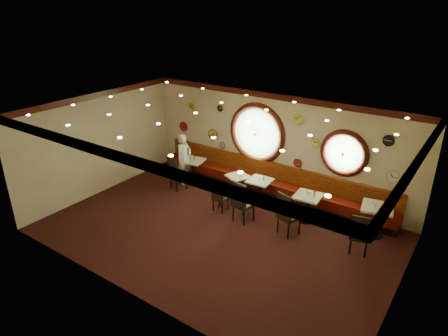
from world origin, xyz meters
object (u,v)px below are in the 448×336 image
condiment_a_pepper (194,159)px  condiment_e_salt (373,203)px  table_a (193,168)px  chair_c (241,199)px  table_b (238,183)px  chair_d (287,212)px  chair_b (219,194)px  waiter (184,159)px  table_e (376,217)px  condiment_c_salt (258,178)px  table_c (260,188)px  condiment_d_salt (307,193)px  condiment_b_pepper (240,175)px  condiment_b_bottle (242,174)px  condiment_a_salt (191,158)px  condiment_e_pepper (376,206)px  chair_e (360,232)px  condiment_c_pepper (259,179)px  condiment_e_bottle (387,204)px  condiment_b_salt (238,173)px  table_d (307,205)px  condiment_c_bottle (264,178)px  chair_a (176,171)px  condiment_d_bottle (314,194)px  condiment_a_bottle (194,158)px  condiment_d_pepper (310,194)px

condiment_a_pepper → condiment_e_salt: size_ratio=0.99×
table_a → chair_c: bearing=-25.9°
table_b → chair_d: bearing=-27.2°
chair_b → waiter: size_ratio=0.34×
table_e → condiment_c_salt: (-3.45, -0.13, 0.26)m
table_c → chair_c: bearing=-83.1°
condiment_d_salt → condiment_b_pepper: 2.31m
condiment_d_salt → chair_c: bearing=-142.1°
table_e → condiment_b_bottle: size_ratio=6.61×
condiment_a_salt → condiment_e_pepper: (6.08, -0.01, 0.08)m
waiter → chair_d: bearing=-100.7°
chair_e → condiment_e_pepper: size_ratio=7.54×
condiment_c_pepper → condiment_e_bottle: size_ratio=0.83×
chair_e → condiment_e_bottle: 1.30m
condiment_c_pepper → table_e: bearing=3.1°
chair_d → condiment_b_salt: (-2.30, 1.25, 0.06)m
table_d → condiment_e_bottle: bearing=13.7°
chair_b → condiment_c_bottle: size_ratio=4.11×
condiment_c_bottle → condiment_e_salt: (3.15, 0.16, 0.07)m
chair_a → condiment_c_pepper: 2.77m
table_e → condiment_a_pepper: condiment_a_pepper is taller
condiment_b_bottle → condiment_d_bottle: bearing=-4.2°
condiment_a_bottle → condiment_e_pepper: size_ratio=1.78×
table_e → table_c: bearing=-177.7°
condiment_b_pepper → condiment_e_salt: bearing=2.7°
condiment_b_pepper → condiment_e_bottle: condiment_e_bottle is taller
chair_b → condiment_c_pepper: chair_b is taller
chair_b → condiment_e_bottle: bearing=18.3°
condiment_d_pepper → condiment_a_bottle: size_ratio=0.67×
table_b → condiment_e_salt: 4.05m
condiment_a_pepper → condiment_c_bottle: bearing=-0.8°
condiment_b_pepper → condiment_b_bottle: condiment_b_bottle is taller
table_b → table_d: size_ratio=1.05×
table_b → condiment_d_bottle: (2.57, -0.14, 0.44)m
chair_c → condiment_c_bottle: 1.33m
condiment_a_salt → table_c: bearing=-1.5°
table_a → condiment_a_pepper: condiment_a_pepper is taller
chair_c → condiment_b_salt: bearing=134.8°
chair_c → condiment_b_pepper: chair_c is taller
chair_d → condiment_a_pepper: size_ratio=8.43×
table_b → condiment_d_salt: bearing=-4.2°
table_e → waiter: waiter is taller
table_c → condiment_a_pepper: 2.60m
chair_d → condiment_e_salt: chair_d is taller
condiment_c_bottle → chair_d: bearing=-41.2°
condiment_c_salt → condiment_d_salt: size_ratio=0.81×
table_d → chair_d: bearing=-99.0°
condiment_a_pepper → condiment_d_bottle: bearing=-2.9°
table_a → condiment_b_salt: bearing=0.7°
condiment_b_pepper → chair_c: bearing=-56.2°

